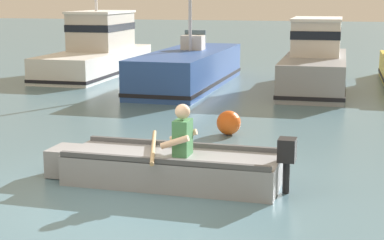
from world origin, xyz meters
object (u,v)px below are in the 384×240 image
at_px(mooring_buoy, 229,123).
at_px(rowboat_with_person, 168,167).
at_px(moored_boat_grey, 315,63).
at_px(moored_boat_white, 98,51).
at_px(moored_boat_blue, 189,69).

bearing_deg(mooring_buoy, rowboat_with_person, -94.32).
bearing_deg(moored_boat_grey, mooring_buoy, -101.27).
height_order(rowboat_with_person, mooring_buoy, rowboat_with_person).
relative_size(rowboat_with_person, mooring_buoy, 7.74).
xyz_separation_m(moored_boat_grey, mooring_buoy, (-1.32, -6.60, -0.53)).
bearing_deg(moored_boat_white, mooring_buoy, -53.73).
bearing_deg(rowboat_with_person, moored_boat_blue, 102.49).
height_order(moored_boat_grey, mooring_buoy, moored_boat_grey).
distance_m(rowboat_with_person, moored_boat_grey, 10.14).
bearing_deg(moored_boat_white, moored_boat_blue, -30.49).
relative_size(moored_boat_white, moored_boat_grey, 1.14).
bearing_deg(rowboat_with_person, moored_boat_white, 116.66).
bearing_deg(moored_boat_grey, moored_boat_blue, -174.34).
relative_size(rowboat_with_person, moored_boat_blue, 0.57).
relative_size(moored_boat_white, moored_boat_blue, 0.98).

